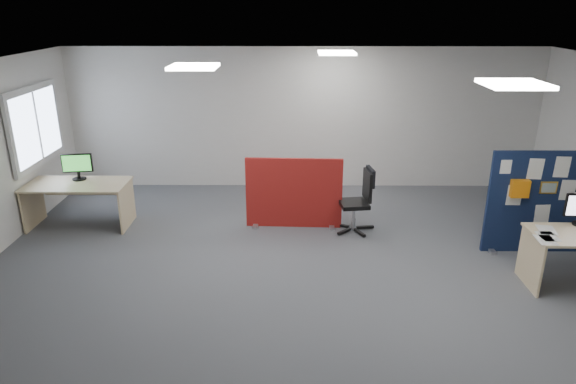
{
  "coord_description": "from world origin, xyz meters",
  "views": [
    {
      "loc": [
        -0.24,
        -6.22,
        3.43
      ],
      "look_at": [
        -0.29,
        0.38,
        1.0
      ],
      "focal_mm": 32.0,
      "sensor_mm": 36.0,
      "label": 1
    }
  ],
  "objects_px": {
    "red_divider": "(294,194)",
    "office_chair": "(361,196)",
    "navy_divider": "(550,202)",
    "second_desk": "(79,193)",
    "monitor_second": "(77,166)"
  },
  "relations": [
    {
      "from": "second_desk",
      "to": "monitor_second",
      "type": "distance_m",
      "value": 0.45
    },
    {
      "from": "red_divider",
      "to": "office_chair",
      "type": "relative_size",
      "value": 1.52
    },
    {
      "from": "red_divider",
      "to": "second_desk",
      "type": "relative_size",
      "value": 0.97
    },
    {
      "from": "navy_divider",
      "to": "office_chair",
      "type": "xyz_separation_m",
      "value": [
        -2.61,
        0.73,
        -0.19
      ]
    },
    {
      "from": "navy_divider",
      "to": "monitor_second",
      "type": "bearing_deg",
      "value": 171.53
    },
    {
      "from": "second_desk",
      "to": "office_chair",
      "type": "height_order",
      "value": "office_chair"
    },
    {
      "from": "navy_divider",
      "to": "red_divider",
      "type": "relative_size",
      "value": 1.19
    },
    {
      "from": "second_desk",
      "to": "red_divider",
      "type": "bearing_deg",
      "value": -0.86
    },
    {
      "from": "office_chair",
      "to": "navy_divider",
      "type": "bearing_deg",
      "value": -23.48
    },
    {
      "from": "office_chair",
      "to": "red_divider",
      "type": "bearing_deg",
      "value": 165.53
    },
    {
      "from": "red_divider",
      "to": "second_desk",
      "type": "distance_m",
      "value": 3.48
    },
    {
      "from": "second_desk",
      "to": "office_chair",
      "type": "bearing_deg",
      "value": -2.21
    },
    {
      "from": "office_chair",
      "to": "second_desk",
      "type": "bearing_deg",
      "value": 169.98
    },
    {
      "from": "monitor_second",
      "to": "office_chair",
      "type": "distance_m",
      "value": 4.59
    },
    {
      "from": "monitor_second",
      "to": "red_divider",
      "type": "bearing_deg",
      "value": -11.29
    }
  ]
}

